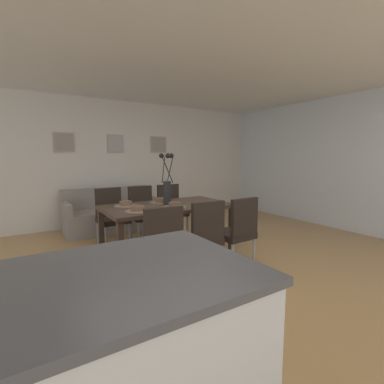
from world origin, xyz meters
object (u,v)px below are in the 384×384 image
Objects in this scene: bowl_near_right at (126,203)px; bowl_far_right at (161,200)px; dining_chair_near_right at (111,214)px; framed_picture_center at (116,144)px; dining_chair_near_left at (160,243)px; dining_chair_far_right at (143,210)px; dining_table at (167,210)px; framed_picture_right at (159,145)px; bowl_far_left at (175,204)px; dining_chair_far_left at (203,234)px; sofa at (111,215)px; bowl_near_left at (137,208)px; dining_chair_mid_right at (171,207)px; centerpiece_vase at (167,185)px; dining_chair_mid_left at (238,229)px; framed_picture_left at (64,142)px.

bowl_near_right is 1.00× the size of bowl_far_right.
dining_chair_near_right is 2.48× the size of framed_picture_center.
dining_chair_near_left is 1.00× the size of dining_chair_far_right.
dining_table is 2.76m from framed_picture_right.
dining_table is at bearing 90.00° from bowl_far_left.
dining_chair_far_left reaches higher than bowl_far_left.
dining_chair_far_left is at bearing -88.80° from dining_chair_far_right.
dining_chair_far_right reaches higher than sofa.
dining_chair_near_left is 5.41× the size of bowl_near_left.
dining_chair_near_left is at bearing -115.51° from framed_picture_right.
centerpiece_vase is (-0.53, -0.89, 0.51)m from dining_chair_mid_right.
dining_chair_far_left is (0.58, -1.77, 0.00)m from dining_chair_near_right.
centerpiece_vase reaches higher than bowl_near_right.
framed_picture_center is at bearing 75.79° from bowl_near_right.
dining_chair_far_right and dining_chair_mid_left have the same top height.
dining_chair_far_right is at bearing 107.07° from dining_chair_mid_left.
framed_picture_left reaches higher than sofa.
dining_chair_far_right is (0.54, -0.00, 0.00)m from dining_chair_near_right.
framed_picture_right reaches higher than sofa.
dining_table is 0.90m from dining_chair_far_left.
dining_table is 0.60m from bowl_near_left.
framed_picture_center is (1.00, 0.00, -0.00)m from framed_picture_left.
framed_picture_right is at bearing 20.46° from sofa.
framed_picture_center is (0.00, 2.58, 0.92)m from bowl_far_left.
centerpiece_vase reaches higher than dining_chair_far_right.
dining_chair_near_left is 0.75m from bowl_near_left.
dining_chair_near_left is 0.54× the size of sofa.
sofa is (-0.82, 0.99, -0.23)m from dining_chair_mid_right.
bowl_far_right is at bearing -128.33° from dining_chair_mid_right.
bowl_far_left is (-0.54, 0.69, 0.27)m from dining_chair_mid_left.
sofa is at bearing 84.41° from dining_chair_near_left.
dining_chair_far_left is at bearing 176.48° from dining_chair_mid_left.
dining_chair_near_right is at bearing 91.70° from bowl_near_right.
dining_chair_near_left is 0.59m from dining_chair_far_left.
bowl_far_left is at bearing -90.00° from dining_table.
bowl_far_right is at bearing 0.00° from bowl_near_right.
bowl_near_left is 2.78m from framed_picture_left.
bowl_near_left is at bearing 87.85° from dining_chair_near_left.
bowl_near_left is 0.45× the size of framed_picture_left.
framed_picture_left reaches higher than dining_table.
framed_picture_left reaches higher than bowl_far_left.
dining_chair_mid_right reaches higher than bowl_far_left.
framed_picture_right is at bearing 68.81° from bowl_far_left.
bowl_near_right is (0.00, 0.45, 0.00)m from bowl_near_left.
dining_chair_near_left is at bearing -121.43° from dining_table.
sofa is (-0.83, 2.79, -0.23)m from dining_chair_mid_left.
dining_table is 0.25m from bowl_far_right.
centerpiece_vase reaches higher than bowl_near_left.
dining_chair_mid_right is at bearing -50.28° from sofa.
centerpiece_vase is (0.57, 0.93, 0.51)m from dining_chair_near_left.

